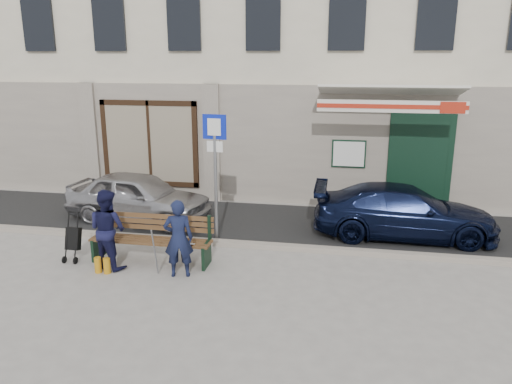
% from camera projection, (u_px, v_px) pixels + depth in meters
% --- Properties ---
extents(ground, '(80.00, 80.00, 0.00)m').
position_uv_depth(ground, '(218.00, 276.00, 9.21)').
color(ground, '#9E9991').
rests_on(ground, ground).
extents(asphalt_lane, '(60.00, 3.20, 0.01)m').
position_uv_depth(asphalt_lane, '(250.00, 222.00, 12.15)').
color(asphalt_lane, '#282828').
rests_on(asphalt_lane, ground).
extents(curb, '(60.00, 0.18, 0.12)m').
position_uv_depth(curb, '(235.00, 244.00, 10.62)').
color(curb, '#9E9384').
rests_on(curb, ground).
extents(building, '(20.00, 8.27, 10.00)m').
position_uv_depth(building, '(282.00, 22.00, 15.91)').
color(building, beige).
rests_on(building, ground).
extents(car_silver, '(3.73, 1.89, 1.22)m').
position_uv_depth(car_silver, '(139.00, 197.00, 12.16)').
color(car_silver, '#AEAEB2').
rests_on(car_silver, ground).
extents(car_navy, '(4.01, 1.66, 1.16)m').
position_uv_depth(car_navy, '(404.00, 212.00, 11.09)').
color(car_navy, black).
rests_on(car_navy, ground).
extents(parking_sign, '(0.51, 0.10, 2.77)m').
position_uv_depth(parking_sign, '(215.00, 158.00, 10.43)').
color(parking_sign, gray).
rests_on(parking_sign, ground).
extents(bench, '(2.40, 1.17, 0.98)m').
position_uv_depth(bench, '(149.00, 240.00, 9.74)').
color(bench, brown).
rests_on(bench, ground).
extents(man, '(0.60, 0.47, 1.46)m').
position_uv_depth(man, '(178.00, 238.00, 9.04)').
color(man, '#141B39').
rests_on(man, ground).
extents(woman, '(0.90, 0.80, 1.54)m').
position_uv_depth(woman, '(108.00, 229.00, 9.42)').
color(woman, '#141537').
rests_on(woman, ground).
extents(stroller, '(0.29, 0.40, 0.96)m').
position_uv_depth(stroller, '(73.00, 240.00, 9.83)').
color(stroller, black).
rests_on(stroller, ground).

